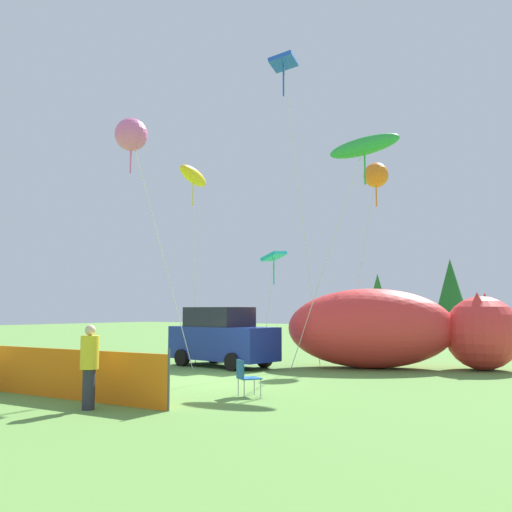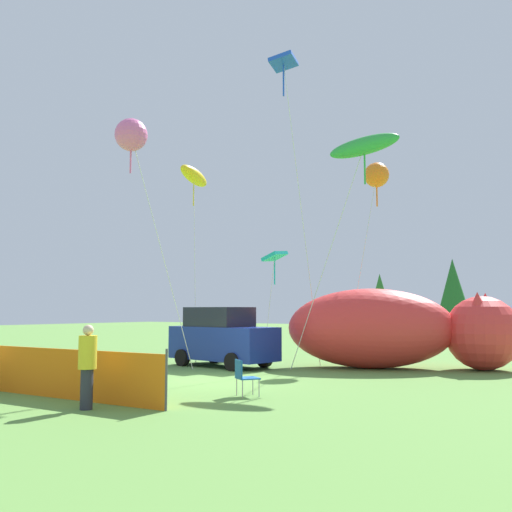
{
  "view_description": "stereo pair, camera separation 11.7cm",
  "coord_description": "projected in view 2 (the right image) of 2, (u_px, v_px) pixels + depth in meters",
  "views": [
    {
      "loc": [
        10.22,
        -13.15,
        2.01
      ],
      "look_at": [
        -0.56,
        3.52,
        3.9
      ],
      "focal_mm": 40.0,
      "sensor_mm": 36.0,
      "label": 1
    },
    {
      "loc": [
        10.32,
        -13.09,
        2.01
      ],
      "look_at": [
        -0.56,
        3.52,
        3.9
      ],
      "focal_mm": 40.0,
      "sensor_mm": 36.0,
      "label": 2
    }
  ],
  "objects": [
    {
      "name": "parked_car",
      "position": [
        222.0,
        338.0,
        20.45
      ],
      "size": [
        4.29,
        2.29,
        2.12
      ],
      "rotation": [
        0.0,
        0.0,
        -0.15
      ],
      "color": "navy",
      "rests_on": "ground"
    },
    {
      "name": "kite_yellow_hero",
      "position": [
        194.0,
        177.0,
        24.51
      ],
      "size": [
        1.88,
        2.5,
        8.32
      ],
      "color": "silver",
      "rests_on": "ground"
    },
    {
      "name": "inflatable_cat",
      "position": [
        396.0,
        331.0,
        19.72
      ],
      "size": [
        7.86,
        5.07,
        2.76
      ],
      "rotation": [
        0.0,
        0.0,
        0.4
      ],
      "color": "red",
      "rests_on": "ground"
    },
    {
      "name": "kite_blue_box",
      "position": [
        284.0,
        69.0,
        20.95
      ],
      "size": [
        1.31,
        1.79,
        11.33
      ],
      "color": "silver",
      "rests_on": "ground"
    },
    {
      "name": "kite_green_fish",
      "position": [
        364.0,
        147.0,
        18.98
      ],
      "size": [
        3.91,
        1.43,
        8.03
      ],
      "color": "silver",
      "rests_on": "ground"
    },
    {
      "name": "spectator_in_green_shirt",
      "position": [
        87.0,
        363.0,
        11.65
      ],
      "size": [
        0.37,
        0.37,
        1.71
      ],
      "color": "#2D2D38",
      "rests_on": "ground"
    },
    {
      "name": "ground_plane",
      "position": [
        205.0,
        380.0,
        16.34
      ],
      "size": [
        120.0,
        120.0,
        0.0
      ],
      "primitive_type": "plane",
      "color": "#609342"
    },
    {
      "name": "folding_chair",
      "position": [
        244.0,
        375.0,
        13.35
      ],
      "size": [
        0.67,
        0.67,
        0.85
      ],
      "rotation": [
        0.0,
        0.0,
        0.95
      ],
      "color": "#1959A5",
      "rests_on": "ground"
    },
    {
      "name": "safety_fence",
      "position": [
        45.0,
        372.0,
        13.36
      ],
      "size": [
        7.42,
        0.27,
        1.23
      ],
      "rotation": [
        0.0,
        0.0,
        0.03
      ],
      "color": "orange",
      "rests_on": "ground"
    },
    {
      "name": "horizon_tree_west",
      "position": [
        380.0,
        296.0,
        50.95
      ],
      "size": [
        2.21,
        2.21,
        5.28
      ],
      "color": "brown",
      "rests_on": "ground"
    },
    {
      "name": "horizon_tree_east",
      "position": [
        453.0,
        287.0,
        48.63
      ],
      "size": [
        2.69,
        2.69,
        6.41
      ],
      "color": "brown",
      "rests_on": "ground"
    },
    {
      "name": "kite_teal_diamond",
      "position": [
        274.0,
        258.0,
        25.99
      ],
      "size": [
        1.05,
        1.54,
        4.72
      ],
      "color": "silver",
      "rests_on": "ground"
    },
    {
      "name": "kite_orange_flower",
      "position": [
        376.0,
        175.0,
        23.19
      ],
      "size": [
        1.01,
        3.0,
        8.01
      ],
      "color": "silver",
      "rests_on": "ground"
    },
    {
      "name": "kite_pink_octopus",
      "position": [
        131.0,
        135.0,
        18.99
      ],
      "size": [
        1.58,
        2.65,
        8.38
      ],
      "color": "silver",
      "rests_on": "ground"
    }
  ]
}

